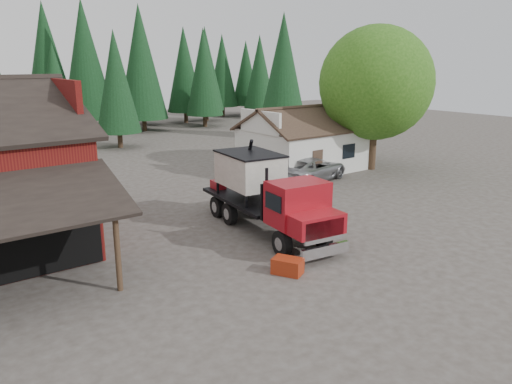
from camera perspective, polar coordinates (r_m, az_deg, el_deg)
ground at (r=19.32m, az=2.98°, el=-8.89°), size 120.00×120.00×0.00m
farmhouse at (r=36.55m, az=5.46°, el=5.18°), size 8.60×6.42×4.65m
deciduous_tree at (r=36.93m, az=13.57°, el=11.57°), size 8.00×8.00×10.20m
conifer_backdrop at (r=57.16m, az=-25.45°, el=5.62°), size 76.00×16.00×16.00m
near_pine_b at (r=46.87m, az=-15.70°, el=12.03°), size 3.96×3.96×10.40m
near_pine_c at (r=51.75m, az=3.14°, el=13.87°), size 4.84×4.84×12.40m
feed_truck at (r=22.94m, az=1.20°, el=-0.00°), size 3.49×9.18×4.04m
silver_car at (r=33.22m, az=6.36°, el=2.64°), size 6.15×3.87×1.58m
equip_box at (r=18.92m, az=3.63°, el=-8.44°), size 1.13×1.30×0.60m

